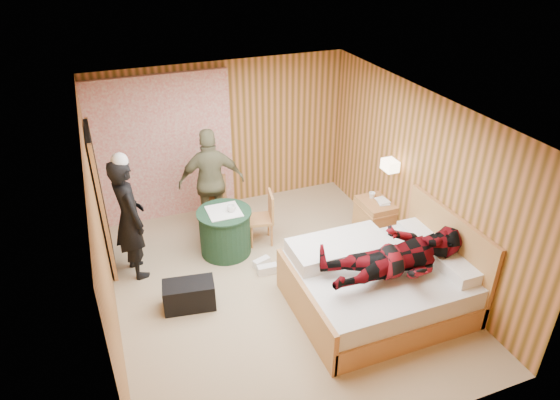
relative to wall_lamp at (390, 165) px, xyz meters
name	(u,v)px	position (x,y,z in m)	size (l,w,h in m)	color
floor	(277,285)	(-1.92, -0.45, -1.30)	(4.20, 5.00, 0.01)	#C7B583
ceiling	(276,112)	(-1.92, -0.45, 1.20)	(4.20, 5.00, 0.01)	white
wall_back	(223,136)	(-1.92, 2.05, -0.05)	(4.20, 0.02, 2.50)	#CB7F4E
wall_left	(102,241)	(-4.02, -0.45, -0.05)	(0.02, 5.00, 2.50)	#CB7F4E
wall_right	(418,180)	(0.18, -0.45, -0.05)	(0.02, 5.00, 2.50)	#CB7F4E
curtain	(164,149)	(-2.92, 1.98, -0.10)	(2.20, 0.08, 2.40)	silver
doorway	(101,200)	(-3.98, 0.95, -0.28)	(0.06, 0.90, 2.05)	black
wall_lamp	(390,165)	(0.00, 0.00, 0.00)	(0.26, 0.24, 0.16)	gold
bed	(381,282)	(-0.80, -1.26, -0.96)	(2.17, 1.71, 1.18)	tan
nightstand	(374,218)	(-0.04, 0.20, -0.99)	(0.46, 0.62, 0.60)	tan
round_table	(225,232)	(-2.36, 0.58, -0.94)	(0.81, 0.81, 0.71)	#20452F
chair_far	(214,201)	(-2.34, 1.22, -0.76)	(0.48, 0.48, 0.93)	tan
chair_near	(265,214)	(-1.71, 0.63, -0.81)	(0.44, 0.44, 0.84)	tan
duffel_bag	(189,295)	(-3.13, -0.44, -1.12)	(0.65, 0.35, 0.37)	black
sneaker_left	(262,262)	(-1.97, 0.05, -1.24)	(0.26, 0.10, 0.11)	white
sneaker_right	(267,269)	(-1.95, -0.14, -1.24)	(0.29, 0.12, 0.13)	white
woman_standing	(129,219)	(-3.66, 0.57, -0.42)	(0.64, 0.42, 1.76)	black
man_at_table	(212,182)	(-2.36, 1.25, -0.44)	(1.01, 0.42, 1.72)	#6A6746
man_on_bed	(399,248)	(-0.77, -1.50, -0.28)	(1.77, 0.67, 0.86)	maroon
book_lower	(378,203)	(-0.04, 0.15, -0.69)	(0.17, 0.22, 0.02)	white
book_upper	(378,201)	(-0.04, 0.15, -0.67)	(0.16, 0.22, 0.02)	white
cup_nightstand	(372,195)	(-0.04, 0.33, -0.66)	(0.10, 0.10, 0.09)	white
cup_table	(231,208)	(-2.26, 0.53, -0.54)	(0.12, 0.12, 0.10)	white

